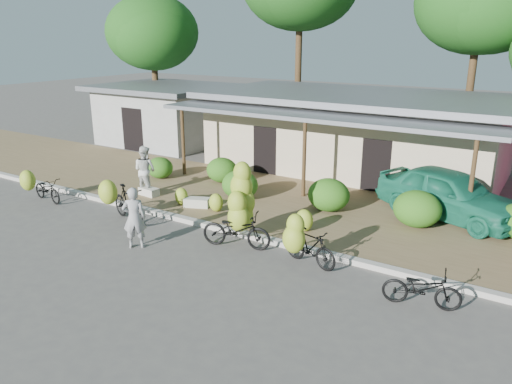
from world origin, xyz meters
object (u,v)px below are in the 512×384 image
bike_right (306,243)px  sack_near (197,202)px  vendor (134,218)px  bystander (145,170)px  teal_van (449,194)px  tree_center_right (477,0)px  bike_left (125,202)px  tree_back_left (151,31)px  bike_far_right (422,288)px  bike_center (239,215)px  bike_far_left (43,188)px  sack_far (149,192)px

bike_right → sack_near: 5.50m
vendor → bystander: bystander is taller
teal_van → bike_right: bearing=177.3°
tree_center_right → bike_left: 18.34m
tree_back_left → bike_right: (16.28, -11.96, -5.30)m
bike_far_right → bystander: bystander is taller
bike_center → bike_far_right: bearing=-112.6°
tree_center_right → bystander: (-8.37, -13.32, -6.24)m
bike_center → vendor: (-2.33, -1.74, 0.01)m
bike_far_right → bystander: bearing=63.8°
tree_center_right → bike_far_left: (-10.98, -15.76, -6.71)m
bike_center → teal_van: (4.60, 5.10, 0.05)m
bike_right → bike_far_left: bearing=105.2°
sack_near → vendor: 3.48m
tree_back_left → bystander: bearing=-48.7°
tree_center_right → bike_center: tree_center_right is taller
bike_center → bike_right: size_ratio=1.38×
bike_far_left → bike_left: size_ratio=0.86×
sack_far → bike_far_right: bearing=-13.0°
tree_center_right → sack_far: tree_center_right is taller
sack_near → teal_van: size_ratio=0.18×
tree_back_left → vendor: size_ratio=4.52×
tree_center_right → vendor: size_ratio=5.37×
bike_far_left → sack_near: bike_far_left is taller
sack_far → teal_van: (9.74, 3.40, 0.66)m
tree_center_right → bike_left: (-7.03, -15.61, -6.57)m
bike_far_right → teal_van: size_ratio=0.38×
bike_far_right → bystander: 11.01m
bike_left → bike_far_right: bearing=-74.1°
tree_back_left → vendor: (11.69, -13.39, -5.07)m
tree_back_left → bystander: 13.97m
bike_center → bystander: bike_center is taller
bike_far_left → vendor: bearing=-93.0°
teal_van → tree_center_right: bearing=29.8°
bike_center → bike_far_left: bearing=79.3°
bike_center → bike_right: (2.27, -0.31, -0.22)m
sack_far → bystander: 0.80m
bike_center → sack_far: (-5.13, 1.69, -0.61)m
bystander → bike_far_left: bearing=40.1°
bike_right → sack_far: bearing=88.3°
sack_near → tree_back_left: bearing=138.1°
tree_center_right → bike_center: size_ratio=4.02×
vendor → bystander: 4.71m
tree_center_right → bike_left: bearing=-114.2°
teal_van → sack_far: bearing=129.9°
bike_left → bike_far_right: 9.36m
bike_left → tree_back_left: bearing=56.8°
tree_center_right → teal_van: bearing=-80.8°
bike_left → bike_center: (4.04, 0.46, 0.20)m
sack_near → vendor: (0.53, -3.38, 0.61)m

